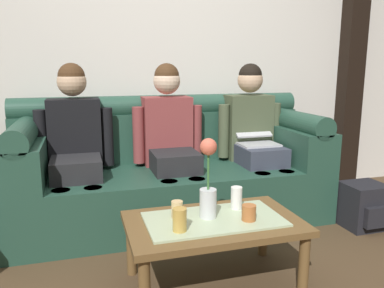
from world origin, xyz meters
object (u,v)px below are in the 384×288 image
person_middle (170,137)px  flower_vase (208,183)px  cup_near_right (236,198)px  backpack_right (364,206)px  person_right (253,133)px  cup_far_center (180,220)px  coffee_table (214,228)px  cup_near_left (249,213)px  person_left (75,142)px  cup_far_left (177,209)px  couch (170,173)px

person_middle → flower_vase: size_ratio=2.80×
cup_near_right → backpack_right: (1.17, 0.31, -0.29)m
person_middle → person_right: 0.71m
person_middle → backpack_right: 1.56m
cup_far_center → backpack_right: bearing=18.4°
cup_near_right → backpack_right: size_ratio=0.38×
coffee_table → cup_near_left: cup_near_left is taller
person_left → cup_far_left: 1.11m
couch → person_middle: size_ratio=1.94×
couch → cup_far_left: bearing=-101.0°
cup_near_right → person_middle: bearing=100.7°
backpack_right → flower_vase: bearing=-164.1°
couch → person_right: size_ratio=1.94×
cup_near_left → cup_far_left: (-0.36, 0.14, 0.00)m
couch → person_middle: (0.00, -0.00, 0.29)m
couch → cup_near_left: (0.17, -1.10, 0.06)m
coffee_table → flower_vase: (-0.03, 0.02, 0.25)m
flower_vase → cup_near_left: (0.20, -0.10, -0.15)m
person_left → flower_vase: (0.68, -1.00, -0.08)m
cup_far_center → couch: bearing=79.1°
couch → person_left: (-0.71, -0.00, 0.29)m
person_middle → cup_near_right: 0.96m
cup_near_left → cup_far_left: size_ratio=0.90×
flower_vase → cup_near_right: (0.20, 0.08, -0.13)m
couch → coffee_table: (0.00, -1.03, -0.04)m
couch → cup_near_right: (0.17, -0.93, 0.08)m
flower_vase → cup_far_left: (-0.16, 0.04, -0.15)m
flower_vase → backpack_right: flower_vase is taller
person_left → cup_near_right: (0.88, -0.92, -0.21)m
person_left → flower_vase: bearing=-55.6°
person_right → coffee_table: bearing=-124.7°
person_right → cup_far_left: person_right is taller
couch → cup_far_center: bearing=-100.9°
couch → cup_near_right: bearing=-79.4°
cup_near_right → backpack_right: bearing=14.9°
person_left → coffee_table: size_ratio=1.30×
backpack_right → coffee_table: bearing=-162.9°
person_right → cup_near_right: (-0.54, -0.92, -0.21)m
person_middle → cup_far_center: size_ratio=10.40×
person_middle → cup_near_right: person_middle is taller
coffee_table → cup_far_left: (-0.19, 0.07, 0.10)m
couch → person_middle: bearing=-90.0°
flower_vase → cup_far_left: 0.22m
person_left → backpack_right: person_left is taller
person_left → person_middle: (0.71, 0.00, 0.00)m
cup_far_center → cup_far_left: 0.18m
couch → cup_far_left: 0.98m
person_middle → cup_near_left: (0.17, -1.10, -0.23)m
person_middle → person_right: (0.71, -0.00, -0.00)m
cup_far_center → person_left: bearing=113.5°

